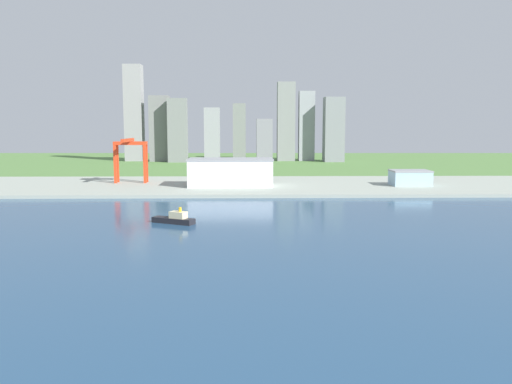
# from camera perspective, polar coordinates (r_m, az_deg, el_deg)

# --- Properties ---
(ground_plane) EXTENTS (2400.00, 2400.00, 0.00)m
(ground_plane) POSITION_cam_1_polar(r_m,az_deg,el_deg) (258.01, -4.07, -4.30)
(ground_plane) COLOR #50793C
(water_bay) EXTENTS (840.00, 360.00, 0.15)m
(water_bay) POSITION_cam_1_polar(r_m,az_deg,el_deg) (199.62, -4.96, -7.67)
(water_bay) COLOR navy
(water_bay) RESTS_ON ground
(industrial_pier) EXTENTS (840.00, 140.00, 2.50)m
(industrial_pier) POSITION_cam_1_polar(r_m,az_deg,el_deg) (445.57, -2.81, 0.68)
(industrial_pier) COLOR #949D8F
(industrial_pier) RESTS_ON ground
(tugboat_small) EXTENTS (23.73, 15.99, 8.70)m
(tugboat_small) POSITION_cam_1_polar(r_m,az_deg,el_deg) (282.69, -8.63, -2.85)
(tugboat_small) COLOR black
(tugboat_small) RESTS_ON water_bay
(port_crane_red) EXTENTS (27.25, 40.22, 37.65)m
(port_crane_red) POSITION_cam_1_polar(r_m,az_deg,el_deg) (465.56, -13.22, 4.32)
(port_crane_red) COLOR red
(port_crane_red) RESTS_ON industrial_pier
(warehouse_main) EXTENTS (67.94, 32.79, 22.14)m
(warehouse_main) POSITION_cam_1_polar(r_m,az_deg,el_deg) (430.85, -2.71, 2.11)
(warehouse_main) COLOR silver
(warehouse_main) RESTS_ON industrial_pier
(warehouse_annex) EXTENTS (30.86, 22.87, 12.41)m
(warehouse_annex) POSITION_cam_1_polar(r_m,az_deg,el_deg) (453.69, 16.05, 1.47)
(warehouse_annex) COLOR #99BCD1
(warehouse_annex) RESTS_ON industrial_pier
(distant_skyline) EXTENTS (311.46, 49.06, 136.90)m
(distant_skyline) POSITION_cam_1_polar(r_m,az_deg,el_deg) (772.85, -2.54, 7.00)
(distant_skyline) COLOR gray
(distant_skyline) RESTS_ON ground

